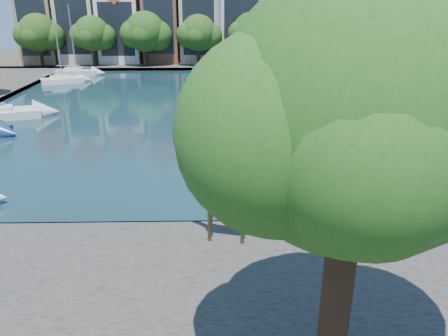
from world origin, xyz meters
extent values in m
plane|color=#38332B|center=(0.00, 0.00, 0.00)|extent=(160.00, 160.00, 0.00)
cube|color=black|center=(0.00, 24.00, 0.04)|extent=(38.00, 50.00, 0.08)
cube|color=#48433E|center=(0.00, -7.00, 0.25)|extent=(50.00, 14.00, 0.50)
cube|color=#48433E|center=(0.00, 56.00, 0.25)|extent=(60.00, 16.00, 0.50)
cube|color=#48433E|center=(25.00, 24.00, 0.25)|extent=(14.00, 52.00, 0.50)
cylinder|color=#332114|center=(7.50, -9.00, 3.25)|extent=(0.80, 0.80, 5.50)
sphere|color=#204714|center=(7.50, -9.00, 7.92)|extent=(6.40, 6.40, 6.40)
sphere|color=#204714|center=(9.42, -8.70, 7.28)|extent=(4.80, 4.80, 4.80)
sphere|color=#204714|center=(5.74, -9.40, 7.60)|extent=(4.48, 4.48, 4.48)
cube|color=#946F50|center=(-23.00, 56.00, 6.00)|extent=(5.39, 9.00, 11.00)
cube|color=black|center=(-23.00, 51.52, 6.00)|extent=(4.40, 0.05, 8.25)
cube|color=beige|center=(-17.00, 56.00, 6.75)|extent=(5.88, 9.00, 12.50)
cube|color=black|center=(-17.00, 51.52, 6.75)|extent=(4.80, 0.05, 9.38)
cube|color=silver|center=(-10.50, 56.00, 5.75)|extent=(6.37, 9.00, 10.50)
cube|color=black|center=(-10.50, 51.52, 5.75)|extent=(5.20, 0.05, 7.88)
cube|color=brown|center=(-4.00, 56.00, 7.00)|extent=(5.39, 9.00, 13.00)
cube|color=black|center=(-4.00, 51.52, 7.00)|extent=(4.40, 0.05, 9.75)
cube|color=tan|center=(2.00, 56.00, 6.25)|extent=(5.88, 9.00, 11.50)
cube|color=black|center=(2.00, 51.52, 6.25)|extent=(4.80, 0.05, 8.62)
cube|color=beige|center=(8.50, 56.00, 6.50)|extent=(6.37, 9.00, 12.00)
cube|color=black|center=(8.50, 51.52, 6.50)|extent=(5.20, 0.05, 9.00)
cube|color=brown|center=(15.00, 56.00, 5.75)|extent=(5.39, 9.00, 10.50)
cube|color=black|center=(15.00, 51.52, 5.75)|extent=(4.40, 0.05, 7.88)
cylinder|color=#332114|center=(-22.00, 50.50, 2.10)|extent=(0.50, 0.50, 3.20)
sphere|color=#1C3B11|center=(-22.00, 50.50, 5.38)|extent=(5.60, 5.60, 5.60)
sphere|color=#1C3B11|center=(-20.32, 50.80, 4.82)|extent=(4.20, 4.20, 4.20)
sphere|color=#1C3B11|center=(-23.54, 50.10, 5.10)|extent=(3.92, 3.92, 3.92)
cylinder|color=#332114|center=(-14.00, 50.50, 2.10)|extent=(0.50, 0.50, 3.20)
sphere|color=#1C3B11|center=(-14.00, 50.50, 5.26)|extent=(5.20, 5.20, 5.20)
sphere|color=#1C3B11|center=(-12.44, 50.80, 4.74)|extent=(3.90, 3.90, 3.90)
sphere|color=#1C3B11|center=(-15.43, 50.10, 5.00)|extent=(3.64, 3.64, 3.64)
cylinder|color=#332114|center=(-6.00, 50.50, 2.10)|extent=(0.50, 0.50, 3.20)
sphere|color=#1C3B11|center=(-6.00, 50.50, 5.50)|extent=(6.00, 6.00, 6.00)
sphere|color=#1C3B11|center=(-4.20, 50.80, 4.90)|extent=(4.50, 4.50, 4.50)
sphere|color=#1C3B11|center=(-7.65, 50.10, 5.20)|extent=(4.20, 4.20, 4.20)
cylinder|color=#332114|center=(2.00, 50.50, 2.10)|extent=(0.50, 0.50, 3.20)
sphere|color=#1C3B11|center=(2.00, 50.50, 5.32)|extent=(5.40, 5.40, 5.40)
sphere|color=#1C3B11|center=(3.62, 50.80, 4.78)|extent=(4.05, 4.05, 4.05)
sphere|color=#1C3B11|center=(0.51, 50.10, 5.05)|extent=(3.78, 3.78, 3.78)
cylinder|color=#332114|center=(10.00, 50.50, 2.10)|extent=(0.50, 0.50, 3.20)
sphere|color=#1C3B11|center=(10.00, 50.50, 5.44)|extent=(5.80, 5.80, 5.80)
sphere|color=#1C3B11|center=(11.74, 50.80, 4.86)|extent=(4.35, 4.35, 4.35)
sphere|color=#1C3B11|center=(8.40, 50.10, 5.15)|extent=(4.06, 4.06, 4.06)
cylinder|color=#332114|center=(18.00, 50.50, 2.10)|extent=(0.50, 0.50, 3.20)
sphere|color=#1C3B11|center=(18.00, 50.50, 5.26)|extent=(5.20, 5.20, 5.20)
sphere|color=#1C3B11|center=(19.56, 50.80, 4.74)|extent=(3.90, 3.90, 3.90)
sphere|color=#1C3B11|center=(16.57, 50.10, 5.00)|extent=(3.64, 3.64, 3.64)
cylinder|color=#392E1C|center=(4.12, -1.78, 1.43)|extent=(0.14, 0.14, 1.87)
cylinder|color=#392E1C|center=(4.19, -1.39, 1.43)|extent=(0.14, 0.14, 1.87)
cylinder|color=#392E1C|center=(5.52, -2.03, 1.43)|extent=(0.14, 0.14, 1.87)
cylinder|color=#392E1C|center=(5.59, -1.64, 1.43)|extent=(0.14, 0.14, 1.87)
cube|color=#392E1C|center=(4.90, -1.72, 2.68)|extent=(1.87, 0.80, 1.09)
cylinder|color=#392E1C|center=(3.59, -1.48, 3.89)|extent=(1.22, 0.47, 1.93)
cube|color=#392E1C|center=(2.96, -1.37, 4.84)|extent=(0.54, 0.25, 0.29)
cube|color=silver|center=(-15.00, 20.56, 0.56)|extent=(7.50, 4.48, 0.96)
cube|color=white|center=(-15.00, 37.99, 0.52)|extent=(5.37, 3.72, 0.87)
cube|color=white|center=(-15.00, 37.99, 0.81)|extent=(2.54, 2.05, 0.49)
cylinder|color=#B2B2B7|center=(-15.00, 37.99, 4.88)|extent=(0.12, 0.12, 8.24)
cube|color=silver|center=(-15.00, 44.00, 0.56)|extent=(5.68, 2.39, 0.96)
cube|color=silver|center=(-15.00, 44.00, 0.88)|extent=(2.53, 1.55, 0.53)
cylinder|color=#B2B2B7|center=(-15.00, 44.00, 5.12)|extent=(0.13, 0.13, 8.60)
cube|color=white|center=(13.66, 13.61, 0.47)|extent=(5.15, 1.94, 0.79)
cube|color=white|center=(13.66, 13.61, 0.74)|extent=(2.27, 1.32, 0.44)
cylinder|color=#B2B2B7|center=(13.66, 13.61, 5.40)|extent=(0.10, 0.10, 9.42)
cube|color=navy|center=(13.28, 12.19, 0.48)|extent=(6.81, 3.03, 0.81)
cube|color=navy|center=(13.28, 12.19, 0.75)|extent=(3.05, 1.93, 0.45)
cylinder|color=#B2B2B7|center=(13.28, 12.19, 5.51)|extent=(0.11, 0.11, 9.61)
cube|color=white|center=(12.00, 24.78, 0.58)|extent=(5.62, 2.73, 0.99)
cube|color=white|center=(12.00, 24.78, 0.91)|extent=(2.54, 1.68, 0.55)
cylinder|color=#B2B2B7|center=(12.00, 24.78, 5.24)|extent=(0.13, 0.13, 8.77)
cube|color=silver|center=(13.37, 34.88, 0.57)|extent=(6.56, 2.59, 0.99)
cube|color=silver|center=(13.37, 34.88, 0.90)|extent=(2.90, 1.72, 0.55)
cylinder|color=#B2B2B7|center=(13.37, 34.88, 5.46)|extent=(0.13, 0.13, 9.21)
camera|label=1|loc=(4.40, -18.21, 10.27)|focal=35.00mm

